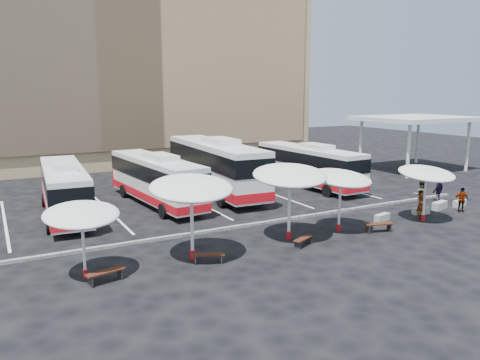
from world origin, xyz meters
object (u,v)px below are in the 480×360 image
bus_1 (156,178)px  wood_bench_2 (303,240)px  conc_bench_0 (382,217)px  sunshade_3 (341,178)px  wood_bench_3 (379,225)px  conc_bench_2 (440,205)px  bus_0 (64,188)px  bus_3 (308,164)px  sunshade_4 (426,174)px  passenger_2 (461,200)px  sunshade_0 (82,215)px  passenger_3 (438,189)px  wood_bench_0 (105,274)px  conc_bench_3 (460,203)px  passenger_0 (421,204)px  passenger_1 (421,195)px  sunshade_2 (290,176)px  conc_bench_1 (421,211)px  wood_bench_1 (208,256)px  bus_2 (215,164)px  sunshade_1 (191,188)px

bus_1 → wood_bench_2: bus_1 is taller
conc_bench_0 → sunshade_3: bearing=-174.2°
wood_bench_3 → conc_bench_2: (7.19, 1.84, -0.13)m
bus_0 → bus_3: (18.60, 0.23, 0.06)m
bus_1 → sunshade_4: bus_1 is taller
passenger_2 → sunshade_0: bearing=-149.1°
wood_bench_2 → passenger_3: 14.16m
sunshade_4 → wood_bench_0: bearing=-179.1°
bus_3 → wood_bench_0: bus_3 is taller
sunshade_3 → conc_bench_3: bearing=2.8°
bus_1 → sunshade_0: bearing=-126.5°
sunshade_3 → wood_bench_2: size_ratio=2.79×
conc_bench_2 → passenger_0: size_ratio=0.77×
sunshade_0 → wood_bench_0: sunshade_0 is taller
passenger_1 → conc_bench_2: bearing=-175.7°
sunshade_2 → conc_bench_1: 10.65m
sunshade_2 → sunshade_4: bearing=-5.3°
bus_3 → wood_bench_0: (-18.76, -11.84, -1.43)m
passenger_2 → passenger_3: (0.94, 2.58, 0.16)m
conc_bench_1 → bus_1: bearing=142.5°
sunshade_4 → passenger_0: 2.05m
bus_1 → wood_bench_3: bearing=-59.6°
bus_1 → bus_3: size_ratio=1.00×
conc_bench_1 → passenger_3: (3.64, 1.77, 0.75)m
wood_bench_1 → conc_bench_3: (19.15, 1.62, -0.13)m
bus_2 → wood_bench_0: bearing=-127.3°
sunshade_4 → conc_bench_3: bearing=14.5°
conc_bench_2 → passenger_3: (1.54, 1.48, 0.70)m
wood_bench_2 → passenger_2: 12.84m
conc_bench_0 → passenger_0: 2.62m
wood_bench_0 → passenger_3: size_ratio=0.86×
bus_2 → sunshade_4: bearing=-57.4°
bus_2 → passenger_2: (11.29, -12.69, -1.38)m
sunshade_0 → wood_bench_1: 5.73m
bus_1 → bus_2: bearing=10.1°
sunshade_3 → wood_bench_1: bearing=-172.6°
bus_1 → sunshade_1: size_ratio=2.68×
bus_1 → sunshade_3: bearing=-63.0°
wood_bench_2 → passenger_3: passenger_3 is taller
sunshade_4 → sunshade_2: bearing=174.7°
bus_3 → conc_bench_0: size_ratio=9.98×
sunshade_1 → sunshade_0: bearing=178.6°
passenger_2 → conc_bench_1: bearing=-165.1°
bus_1 → conc_bench_2: size_ratio=8.40×
sunshade_1 → conc_bench_3: 19.83m
wood_bench_1 → passenger_2: passenger_2 is taller
passenger_0 → passenger_3: 5.08m
conc_bench_1 → passenger_0: size_ratio=0.62×
wood_bench_3 → sunshade_4: bearing=5.9°
wood_bench_0 → conc_bench_3: bearing=3.8°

